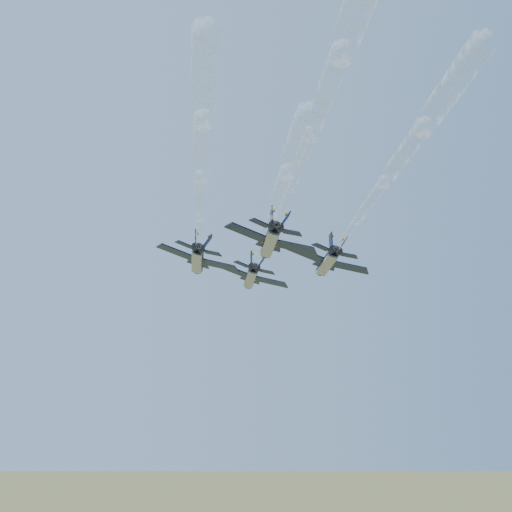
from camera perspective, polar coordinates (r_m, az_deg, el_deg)
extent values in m
cylinder|color=black|center=(122.75, -0.35, -1.49)|extent=(3.94, 12.23, 1.93)
cone|color=black|center=(129.86, -0.56, -2.03)|extent=(2.30, 2.66, 1.93)
ellipsoid|color=black|center=(125.89, -0.38, -1.51)|extent=(1.42, 2.34, 0.97)
cube|color=gray|center=(122.65, -0.43, -1.75)|extent=(3.23, 10.93, 0.79)
cube|color=black|center=(122.02, -1.73, -1.04)|extent=(5.47, 3.62, 1.69)
cube|color=#E9A10C|center=(123.56, -1.74, -1.12)|extent=(4.96, 1.03, 1.68)
cube|color=black|center=(122.10, 1.05, -1.90)|extent=(5.88, 4.95, 1.69)
cube|color=#E9A10C|center=(123.64, 1.00, -1.98)|extent=(4.54, 2.59, 1.68)
cube|color=black|center=(117.08, -1.05, -0.73)|extent=(2.56, 1.92, 0.81)
cube|color=black|center=(117.13, 0.74, -1.28)|extent=(2.73, 2.45, 0.81)
cube|color=black|center=(117.96, -0.36, -0.37)|extent=(0.53, 2.01, 2.37)
cube|color=black|center=(117.98, 0.36, -0.59)|extent=(1.79, 2.22, 2.03)
cylinder|color=black|center=(116.44, -0.34, -0.93)|extent=(1.42, 1.29, 1.25)
cylinder|color=black|center=(116.45, 0.04, -1.05)|extent=(1.42, 1.29, 1.25)
cylinder|color=black|center=(109.34, -4.24, -0.23)|extent=(3.94, 12.23, 1.93)
cone|color=black|center=(116.44, -4.25, -0.91)|extent=(2.30, 2.66, 1.93)
ellipsoid|color=black|center=(112.47, -4.17, -0.30)|extent=(1.42, 2.34, 0.97)
cube|color=gray|center=(109.23, -4.34, -0.52)|extent=(3.23, 10.93, 0.79)
cube|color=black|center=(108.83, -5.81, 0.28)|extent=(5.47, 3.62, 1.69)
cube|color=#E9A10C|center=(110.37, -5.78, 0.17)|extent=(4.96, 1.03, 1.68)
cube|color=black|center=(108.47, -2.70, -0.69)|extent=(5.88, 4.95, 1.69)
cube|color=#E9A10C|center=(110.01, -2.71, -0.79)|extent=(4.54, 2.59, 1.68)
cube|color=black|center=(103.82, -5.25, 0.70)|extent=(2.56, 1.92, 0.81)
cube|color=black|center=(103.59, -3.23, 0.07)|extent=(2.73, 2.45, 0.81)
cube|color=black|center=(104.61, -4.44, 1.09)|extent=(0.53, 2.01, 2.37)
cube|color=black|center=(104.52, -3.63, 0.84)|extent=(1.79, 2.22, 2.03)
cylinder|color=black|center=(103.07, -4.48, 0.47)|extent=(1.42, 1.29, 1.25)
cylinder|color=black|center=(103.02, -4.04, 0.34)|extent=(1.42, 1.29, 1.25)
cylinder|color=black|center=(111.12, 5.23, -0.39)|extent=(3.94, 12.23, 1.93)
cone|color=black|center=(118.13, 4.66, -1.06)|extent=(2.30, 2.66, 1.93)
ellipsoid|color=black|center=(114.23, 5.04, -0.45)|extent=(1.42, 2.34, 0.97)
cube|color=gray|center=(110.99, 5.14, -0.68)|extent=(3.23, 10.93, 0.79)
cube|color=black|center=(110.12, 3.74, 0.11)|extent=(5.47, 3.62, 1.69)
cube|color=#E9A10C|center=(111.65, 3.65, 0.00)|extent=(4.96, 1.03, 1.68)
cube|color=black|center=(110.75, 6.80, -0.84)|extent=(5.88, 4.95, 1.69)
cube|color=#E9A10C|center=(112.27, 6.66, -0.94)|extent=(4.54, 2.59, 1.68)
cube|color=black|center=(105.36, 4.75, 0.51)|extent=(2.56, 1.92, 0.81)
cube|color=black|center=(105.76, 6.72, -0.11)|extent=(2.73, 2.45, 0.81)
cube|color=black|center=(106.39, 5.46, 0.90)|extent=(0.53, 2.01, 2.37)
cube|color=black|center=(106.56, 6.25, 0.65)|extent=(1.79, 2.22, 2.03)
cylinder|color=black|center=(104.86, 5.57, 0.29)|extent=(1.42, 1.29, 1.25)
cylinder|color=black|center=(104.95, 5.99, 0.16)|extent=(1.42, 1.29, 1.25)
cylinder|color=black|center=(97.33, 1.08, 1.13)|extent=(3.94, 12.23, 1.93)
cone|color=black|center=(104.37, 0.71, 0.27)|extent=(2.30, 2.66, 1.93)
ellipsoid|color=black|center=(100.46, 1.00, 1.01)|extent=(1.42, 2.34, 0.97)
cube|color=gray|center=(97.19, 0.98, 0.80)|extent=(3.23, 10.93, 0.79)
cube|color=black|center=(96.57, -0.65, 1.72)|extent=(5.47, 3.62, 1.69)
cube|color=#E9A10C|center=(98.10, -0.70, 1.57)|extent=(4.96, 1.03, 1.68)
cube|color=black|center=(96.72, 2.85, 0.62)|extent=(5.88, 4.95, 1.69)
cube|color=#E9A10C|center=(98.25, 2.76, 0.49)|extent=(4.54, 2.59, 1.68)
cube|color=black|center=(91.70, 0.26, 2.26)|extent=(2.56, 1.92, 0.81)
cube|color=black|center=(91.80, 2.55, 1.55)|extent=(2.73, 2.45, 0.81)
cube|color=black|center=(92.65, 1.13, 2.69)|extent=(0.53, 2.01, 2.37)
cube|color=black|center=(92.69, 2.05, 2.40)|extent=(1.79, 2.22, 2.03)
cylinder|color=black|center=(91.08, 1.18, 2.02)|extent=(1.42, 1.29, 1.25)
cylinder|color=black|center=(91.10, 1.67, 1.87)|extent=(1.42, 1.29, 1.25)
cylinder|color=white|center=(109.59, 0.12, -0.29)|extent=(3.43, 14.34, 1.02)
cylinder|color=white|center=(96.37, 0.73, 1.25)|extent=(3.81, 14.40, 1.41)
cylinder|color=white|center=(83.25, 1.53, 3.28)|extent=(4.25, 14.48, 1.86)
cylinder|color=white|center=(70.30, 2.63, 6.07)|extent=(4.77, 14.56, 2.39)
cylinder|color=white|center=(96.21, -4.24, 1.31)|extent=(3.43, 14.34, 1.02)
cylinder|color=white|center=(83.03, -4.23, 3.35)|extent=(3.81, 14.40, 1.41)
cylinder|color=white|center=(70.00, -4.23, 6.16)|extent=(4.25, 14.48, 1.86)
cylinder|color=white|center=(57.22, -4.22, 10.24)|extent=(4.77, 14.56, 2.39)
cylinder|color=white|center=(98.18, 6.49, 1.09)|extent=(3.43, 14.34, 1.02)
cylinder|color=white|center=(85.26, 8.16, 3.05)|extent=(3.81, 14.40, 1.41)
cylinder|color=white|center=(72.58, 10.44, 5.69)|extent=(4.25, 14.48, 1.86)
cylinder|color=white|center=(60.27, 13.69, 9.41)|extent=(4.77, 14.56, 2.39)
cylinder|color=white|center=(84.34, 1.91, 3.09)|extent=(3.43, 14.34, 1.02)
cylinder|color=white|center=(71.38, 3.07, 5.80)|extent=(3.81, 14.40, 1.41)
cylinder|color=white|center=(58.70, 4.75, 9.68)|extent=(4.25, 14.48, 1.86)
cylinder|color=white|center=(46.50, 7.42, 15.64)|extent=(4.77, 14.56, 2.39)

